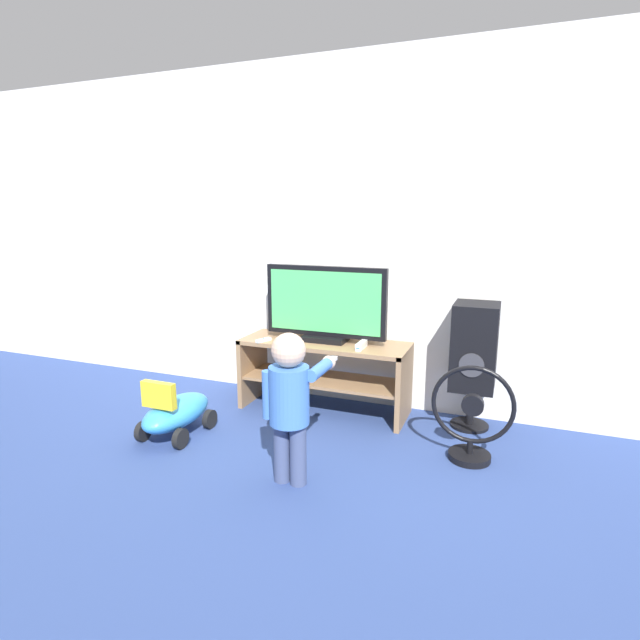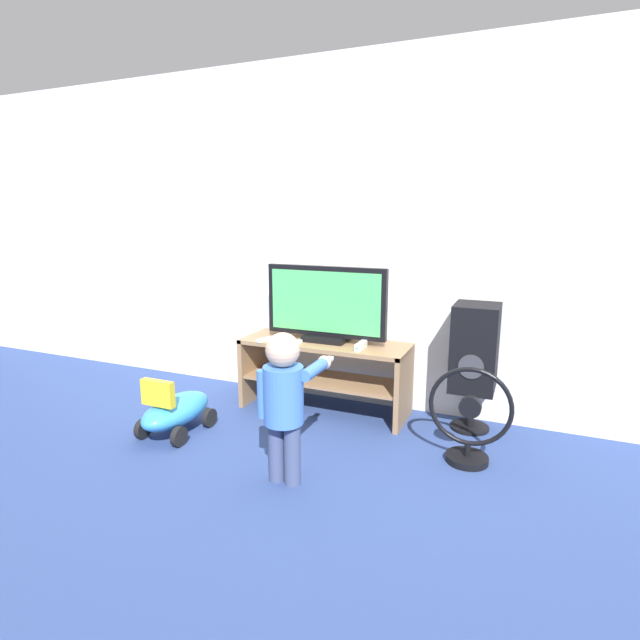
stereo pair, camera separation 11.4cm
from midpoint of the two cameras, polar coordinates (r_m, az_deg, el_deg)
ground_plane at (r=3.69m, az=-1.66°, el=-11.40°), size 16.00×16.00×0.00m
wall_back at (r=3.87m, az=1.26°, el=9.57°), size 10.00×0.06×2.60m
tv_stand at (r=3.76m, az=-0.38°, el=-5.15°), size 1.26×0.44×0.54m
television at (r=3.67m, az=-0.28°, el=1.74°), size 0.92×0.20×0.56m
game_console at (r=3.52m, az=3.82°, el=-2.91°), size 0.04×0.17×0.05m
remote_primary at (r=3.74m, az=-7.34°, el=-2.29°), size 0.08×0.13×0.03m
remote_secondary at (r=3.62m, az=-3.55°, el=-2.66°), size 0.04×0.13×0.03m
child at (r=2.73m, az=-4.60°, el=-8.65°), size 0.33×0.48×0.86m
speaker_tower at (r=3.54m, az=16.34°, el=-3.19°), size 0.29×0.33×0.88m
floor_fan at (r=3.17m, az=15.96°, el=-10.78°), size 0.49×0.25×0.60m
ride_on_toy at (r=3.56m, az=-17.07°, el=-10.03°), size 0.34×0.60×0.42m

